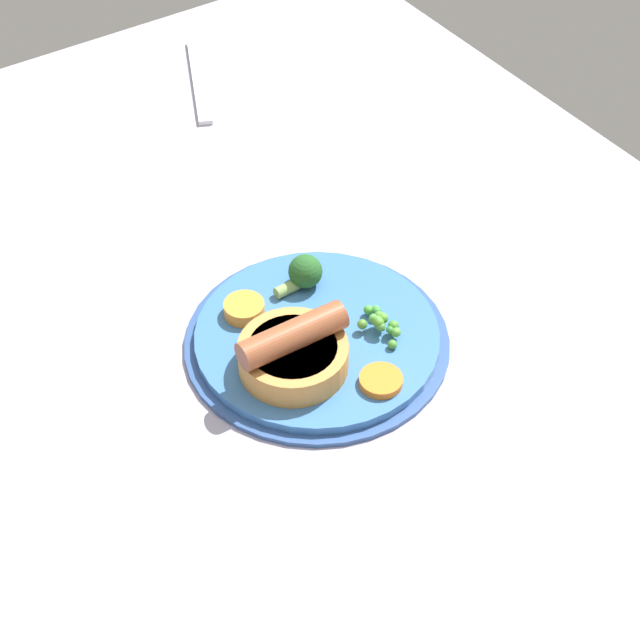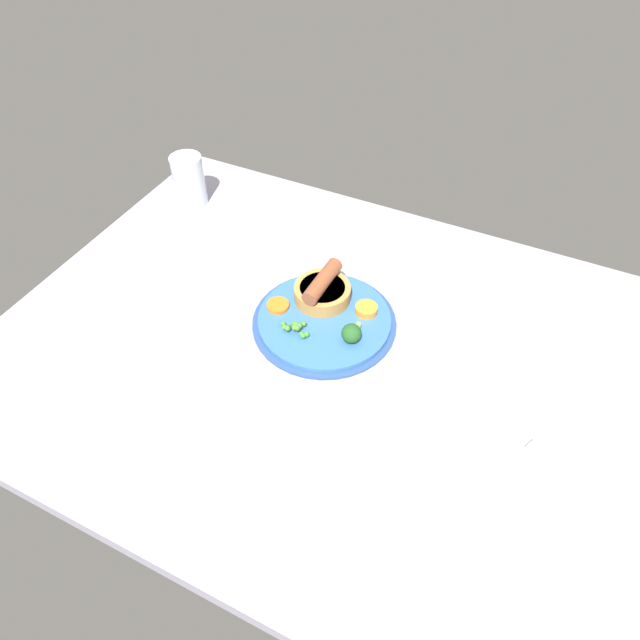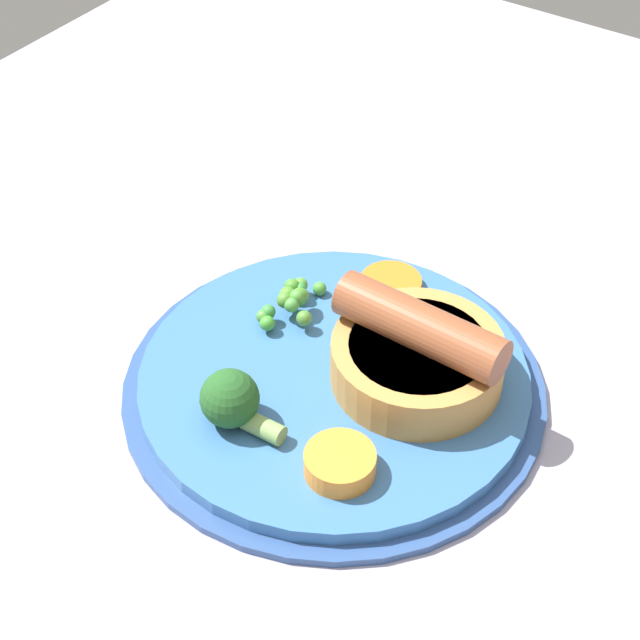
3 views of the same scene
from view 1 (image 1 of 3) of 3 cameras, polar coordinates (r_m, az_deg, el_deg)
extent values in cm
cube|color=#9E99AD|center=(102.69, 0.44, 0.80)|extent=(110.00, 80.00, 3.00)
cylinder|color=#2D4C84|center=(96.79, -0.16, -1.18)|extent=(24.04, 24.04, 0.50)
cylinder|color=#386BA8|center=(96.47, -0.16, -0.99)|extent=(22.12, 22.12, 1.40)
cylinder|color=#BC8442|center=(92.21, -1.44, -1.96)|extent=(9.61, 9.61, 2.62)
cylinder|color=#33190C|center=(91.37, -1.46, -1.46)|extent=(7.69, 7.69, 0.30)
cylinder|color=brown|center=(90.32, -1.47, -0.82)|extent=(2.87, 9.90, 2.61)
sphere|color=#418528|center=(95.38, 3.93, -0.31)|extent=(0.99, 0.99, 0.99)
sphere|color=#4A8A3A|center=(97.24, 2.98, 0.55)|extent=(0.83, 0.83, 0.83)
sphere|color=#49822F|center=(95.55, 2.27, -0.23)|extent=(0.93, 0.93, 0.93)
sphere|color=#4A8E2C|center=(95.56, 3.37, 0.10)|extent=(1.00, 1.00, 1.00)
sphere|color=#479136|center=(95.29, 3.22, 0.03)|extent=(0.94, 0.94, 0.94)
sphere|color=#4E9538|center=(95.11, 4.07, -0.66)|extent=(0.91, 0.91, 0.91)
sphere|color=#4D972E|center=(95.00, 3.14, -0.42)|extent=(0.80, 0.80, 0.80)
sphere|color=#428F37|center=(95.17, 3.44, -0.33)|extent=(0.73, 0.73, 0.73)
sphere|color=#458526|center=(95.19, 3.30, -0.10)|extent=(0.97, 0.97, 0.97)
sphere|color=#48842E|center=(95.79, 3.17, 0.19)|extent=(0.97, 0.97, 0.97)
sphere|color=#358C3D|center=(95.15, 3.78, -0.53)|extent=(0.76, 0.76, 0.76)
sphere|color=#46913E|center=(95.82, 3.09, 0.18)|extent=(0.90, 0.90, 0.90)
sphere|color=#46982D|center=(95.00, 2.97, -0.43)|extent=(0.81, 0.81, 0.81)
sphere|color=#378739|center=(96.88, 3.05, 0.47)|extent=(0.88, 0.88, 0.88)
sphere|color=green|center=(95.12, 2.93, -0.27)|extent=(0.89, 0.89, 0.89)
sphere|color=#478C3F|center=(95.19, 3.44, -0.26)|extent=(0.82, 0.82, 0.82)
sphere|color=green|center=(97.19, 2.60, 0.53)|extent=(0.91, 0.91, 0.91)
sphere|color=green|center=(95.76, 3.09, 0.12)|extent=(0.80, 0.80, 0.80)
sphere|color=#428E33|center=(94.72, 4.02, -1.24)|extent=(0.86, 0.86, 0.86)
sphere|color=#235623|center=(99.51, -0.79, 2.61)|extent=(3.22, 3.22, 3.22)
cylinder|color=#7A9E56|center=(99.35, -1.79, 1.68)|extent=(1.20, 2.37, 1.13)
cylinder|color=orange|center=(91.71, 3.27, -3.25)|extent=(4.87, 4.87, 0.73)
cylinder|color=orange|center=(97.50, -4.07, 0.60)|extent=(3.98, 3.98, 1.29)
cube|color=silver|center=(131.31, -6.46, 12.58)|extent=(17.07, 8.86, 0.60)
camera|label=2|loc=(1.27, 20.96, 42.73)|focal=32.00mm
camera|label=3|loc=(0.96, -26.85, 25.12)|focal=60.00mm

